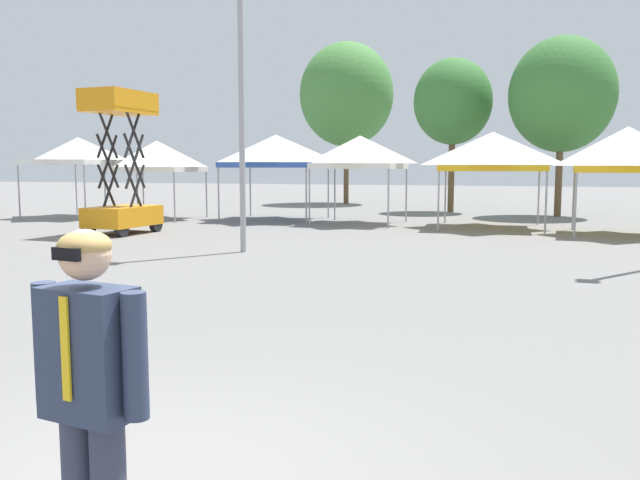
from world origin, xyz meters
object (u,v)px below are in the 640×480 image
canopy_tent_left_of_center (157,156)px  canopy_tent_behind_center (627,150)px  canopy_tent_far_left (360,152)px  person_foreground (90,393)px  scissor_lift (122,192)px  tree_behind_tents_left (453,102)px  tree_behind_tents_center (562,95)px  canopy_tent_right_of_center (276,151)px  light_pole_near_lift (241,52)px  canopy_tent_far_right (493,151)px  canopy_tent_behind_right (79,151)px  tree_behind_tents_right (346,95)px

canopy_tent_left_of_center → canopy_tent_behind_center: size_ratio=0.99×
canopy_tent_far_left → person_foreground: (4.15, -20.61, -1.53)m
scissor_lift → tree_behind_tents_left: bearing=57.3°
tree_behind_tents_center → canopy_tent_right_of_center: bearing=-153.4°
light_pole_near_lift → tree_behind_tents_center: size_ratio=1.14×
canopy_tent_left_of_center → canopy_tent_far_left: (8.11, 0.35, 0.11)m
scissor_lift → canopy_tent_far_right: bearing=27.5°
canopy_tent_behind_right → light_pole_near_lift: (11.03, -8.13, 2.05)m
person_foreground → tree_behind_tents_center: bearing=84.1°
light_pole_near_lift → tree_behind_tents_left: (3.01, 15.91, 0.21)m
canopy_tent_right_of_center → scissor_lift: size_ratio=0.87×
scissor_lift → tree_behind_tents_right: bearing=83.8°
scissor_lift → light_pole_near_lift: size_ratio=0.52×
canopy_tent_behind_right → tree_behind_tents_center: bearing=18.8°
canopy_tent_far_left → tree_behind_tents_right: bearing=108.0°
canopy_tent_behind_right → canopy_tent_far_left: canopy_tent_behind_right is taller
canopy_tent_far_left → canopy_tent_right_of_center: bearing=169.4°
canopy_tent_behind_right → canopy_tent_behind_center: bearing=-3.0°
canopy_tent_far_right → canopy_tent_left_of_center: bearing=-179.3°
canopy_tent_far_left → person_foreground: bearing=-78.6°
canopy_tent_far_left → light_pole_near_lift: size_ratio=0.38×
canopy_tent_far_right → light_pole_near_lift: size_ratio=0.43×
canopy_tent_behind_right → canopy_tent_far_right: canopy_tent_behind_right is taller
canopy_tent_behind_right → canopy_tent_behind_center: (20.25, -1.06, -0.13)m
canopy_tent_behind_right → canopy_tent_right_of_center: 8.25m
light_pole_near_lift → canopy_tent_behind_right: bearing=143.6°
tree_behind_tents_center → scissor_lift: bearing=-138.1°
canopy_tent_left_of_center → canopy_tent_behind_center: bearing=-4.0°
canopy_tent_far_right → tree_behind_tents_right: 15.72m
person_foreground → light_pole_near_lift: (-4.80, 12.03, 3.70)m
tree_behind_tents_left → canopy_tent_behind_right: bearing=-151.0°
canopy_tent_far_left → tree_behind_tents_right: (-4.05, 12.47, 3.43)m
light_pole_near_lift → canopy_tent_left_of_center: bearing=132.2°
canopy_tent_behind_right → tree_behind_tents_right: size_ratio=0.40×
canopy_tent_far_left → tree_behind_tents_left: bearing=72.1°
canopy_tent_behind_center → person_foreground: bearing=-103.0°
scissor_lift → canopy_tent_left_of_center: bearing=111.3°
scissor_lift → tree_behind_tents_right: 18.88m
canopy_tent_far_right → tree_behind_tents_right: size_ratio=0.41×
canopy_tent_right_of_center → person_foreground: size_ratio=2.11×
canopy_tent_right_of_center → tree_behind_tents_right: tree_behind_tents_right is taller
canopy_tent_right_of_center → canopy_tent_far_right: 8.17m
tree_behind_tents_left → canopy_tent_left_of_center: bearing=-143.8°
canopy_tent_behind_right → light_pole_near_lift: size_ratio=0.43×
canopy_tent_far_left → scissor_lift: bearing=-136.5°
scissor_lift → tree_behind_tents_center: (12.93, 11.58, 3.67)m
canopy_tent_far_right → light_pole_near_lift: light_pole_near_lift is taller
canopy_tent_behind_right → canopy_tent_behind_center: same height
tree_behind_tents_right → canopy_tent_far_left: bearing=-72.0°
canopy_tent_far_right → tree_behind_tents_left: (-2.26, 7.52, 2.38)m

